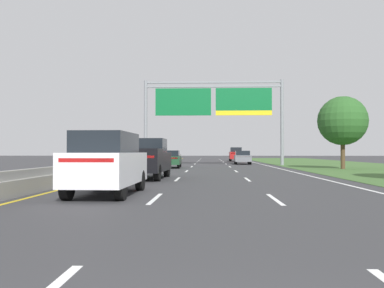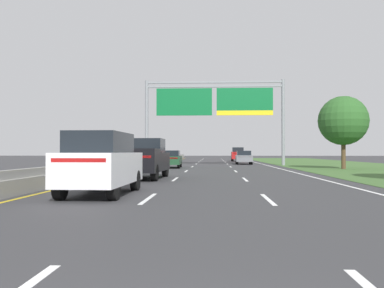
% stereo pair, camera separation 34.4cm
% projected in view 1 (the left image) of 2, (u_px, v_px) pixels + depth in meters
% --- Properties ---
extents(ground_plane, '(220.00, 220.00, 0.00)m').
position_uv_depth(ground_plane, '(211.00, 168.00, 37.11)').
color(ground_plane, '#333335').
extents(lane_striping, '(11.96, 106.00, 0.01)m').
position_uv_depth(lane_striping, '(211.00, 168.00, 36.65)').
color(lane_striping, white).
rests_on(lane_striping, ground).
extents(grass_verge_right, '(14.00, 110.00, 0.02)m').
position_uv_depth(grass_verge_right, '(367.00, 168.00, 36.53)').
color(grass_verge_right, '#3D602D').
rests_on(grass_verge_right, ground).
extents(median_barrier_concrete, '(0.60, 110.00, 0.85)m').
position_uv_depth(median_barrier_concrete, '(139.00, 164.00, 37.39)').
color(median_barrier_concrete, gray).
rests_on(median_barrier_concrete, ground).
extents(overhead_sign_gantry, '(15.06, 0.42, 9.20)m').
position_uv_depth(overhead_sign_gantry, '(213.00, 105.00, 43.98)').
color(overhead_sign_gantry, gray).
rests_on(overhead_sign_gantry, ground).
extents(pickup_truck_black, '(2.15, 5.45, 2.20)m').
position_uv_depth(pickup_truck_black, '(147.00, 159.00, 22.16)').
color(pickup_truck_black, black).
rests_on(pickup_truck_black, ground).
extents(car_grey_right_lane_sedan, '(1.94, 4.45, 1.57)m').
position_uv_depth(car_grey_right_lane_sedan, '(243.00, 157.00, 47.55)').
color(car_grey_right_lane_sedan, slate).
rests_on(car_grey_right_lane_sedan, ground).
extents(car_red_right_lane_suv, '(1.98, 4.73, 2.11)m').
position_uv_depth(car_red_right_lane_suv, '(236.00, 154.00, 62.42)').
color(car_red_right_lane_suv, maroon).
rests_on(car_red_right_lane_suv, ground).
extents(car_darkgreen_left_lane_sedan, '(1.93, 4.44, 1.57)m').
position_uv_depth(car_darkgreen_left_lane_sedan, '(170.00, 159.00, 37.03)').
color(car_darkgreen_left_lane_sedan, '#193D23').
rests_on(car_darkgreen_left_lane_sedan, ground).
extents(car_white_left_lane_suv, '(1.97, 4.73, 2.11)m').
position_uv_depth(car_white_left_lane_suv, '(107.00, 162.00, 13.84)').
color(car_white_left_lane_suv, silver).
rests_on(car_white_left_lane_suv, ground).
extents(roadside_tree_mid, '(4.13, 4.13, 6.13)m').
position_uv_depth(roadside_tree_mid, '(343.00, 121.00, 34.36)').
color(roadside_tree_mid, '#4C3823').
rests_on(roadside_tree_mid, ground).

